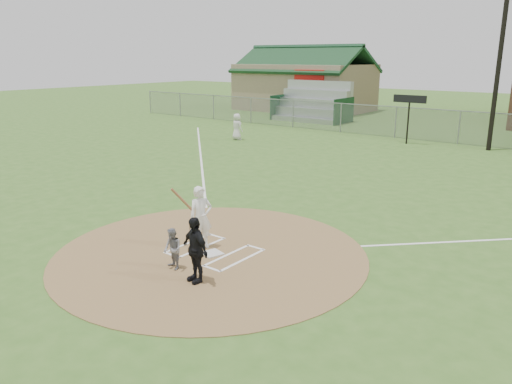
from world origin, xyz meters
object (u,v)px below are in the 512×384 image
Objects in this scene: catcher at (173,249)px; home_plate at (212,253)px; umpire at (195,250)px; ondeck_player at (237,127)px; batter_at_plate at (201,217)px.

home_plate is at bearing 102.08° from catcher.
home_plate is 1.40m from catcher.
umpire is 0.96× the size of ondeck_player.
umpire is 2.14m from batter_at_plate.
home_plate is 1.86m from umpire.
ondeck_player is 0.93× the size of batter_at_plate.
umpire is at bearing 7.35° from catcher.
home_plate is 0.31× the size of umpire.
batter_at_plate reaches higher than ondeck_player.
catcher is 0.63× the size of ondeck_player.
ondeck_player reaches higher than catcher.
batter_at_plate reaches higher than catcher.
ondeck_player reaches higher than umpire.
umpire is at bearing -60.38° from home_plate.
catcher is (-0.11, -1.30, 0.51)m from home_plate.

